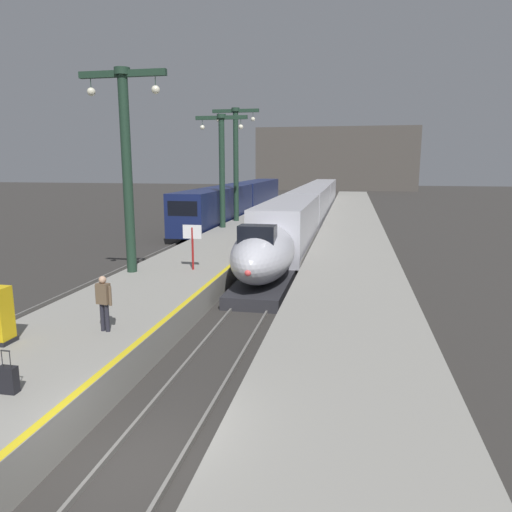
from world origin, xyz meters
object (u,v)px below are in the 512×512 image
object	(u,v)px
regional_train_adjacent	(240,199)
departure_info_board	(192,238)
station_column_far	(222,160)
rolling_suitcase	(8,380)
station_column_mid	(126,152)
highspeed_train_main	(310,206)
passenger_mid_platform	(104,299)
station_column_distant	(236,154)

from	to	relation	value
regional_train_adjacent	departure_info_board	size ratio (longest dim) A/B	17.26
station_column_far	rolling_suitcase	size ratio (longest dim) A/B	8.72
regional_train_adjacent	departure_info_board	bearing A→B (deg)	-80.88
regional_train_adjacent	station_column_mid	xyz separation A→B (m)	(2.20, -31.05, 4.32)
station_column_far	highspeed_train_main	bearing A→B (deg)	59.57
passenger_mid_platform	highspeed_train_main	bearing A→B (deg)	84.70
station_column_distant	passenger_mid_platform	distance (m)	28.52
station_column_mid	passenger_mid_platform	world-z (taller)	station_column_mid
highspeed_train_main	passenger_mid_platform	distance (m)	33.67
station_column_distant	departure_info_board	distance (m)	20.05
highspeed_train_main	regional_train_adjacent	world-z (taller)	regional_train_adjacent
departure_info_board	regional_train_adjacent	bearing A→B (deg)	99.12
rolling_suitcase	departure_info_board	size ratio (longest dim) A/B	0.46
departure_info_board	highspeed_train_main	bearing A→B (deg)	82.53
rolling_suitcase	station_column_distant	bearing A→B (deg)	94.79
station_column_far	station_column_distant	distance (m)	4.54
station_column_far	departure_info_board	distance (m)	15.58
station_column_far	departure_info_board	size ratio (longest dim) A/B	4.04
regional_train_adjacent	station_column_mid	distance (m)	31.43
station_column_far	rolling_suitcase	distance (m)	28.04
station_column_far	rolling_suitcase	bearing A→B (deg)	-84.43
station_column_mid	station_column_far	size ratio (longest dim) A/B	1.05
station_column_distant	regional_train_adjacent	bearing A→B (deg)	101.69
highspeed_train_main	departure_info_board	distance (m)	25.18
station_column_far	passenger_mid_platform	size ratio (longest dim) A/B	5.07
rolling_suitcase	station_column_far	bearing A→B (deg)	95.57
highspeed_train_main	rolling_suitcase	world-z (taller)	highspeed_train_main
highspeed_train_main	rolling_suitcase	size ratio (longest dim) A/B	58.18
passenger_mid_platform	departure_info_board	world-z (taller)	departure_info_board
passenger_mid_platform	rolling_suitcase	world-z (taller)	passenger_mid_platform
passenger_mid_platform	departure_info_board	xyz separation A→B (m)	(-0.16, 8.57, 0.52)
station_column_distant	rolling_suitcase	xyz separation A→B (m)	(2.68, -31.99, -5.40)
highspeed_train_main	station_column_far	bearing A→B (deg)	-120.43
station_column_far	station_column_distant	xyz separation A→B (m)	(-0.00, 4.52, 0.51)
station_column_mid	rolling_suitcase	world-z (taller)	station_column_mid
highspeed_train_main	regional_train_adjacent	xyz separation A→B (m)	(-8.10, 5.10, 0.17)
station_column_far	station_column_distant	world-z (taller)	station_column_distant
highspeed_train_main	station_column_mid	distance (m)	26.99
station_column_distant	passenger_mid_platform	bearing A→B (deg)	-84.31
highspeed_train_main	station_column_far	world-z (taller)	station_column_far
regional_train_adjacent	rolling_suitcase	distance (m)	42.91
station_column_mid	passenger_mid_platform	xyz separation A→B (m)	(2.79, -7.57, -4.41)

